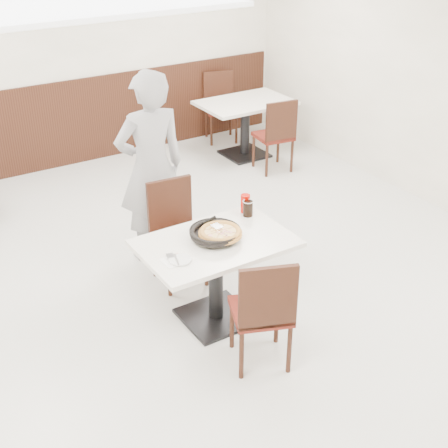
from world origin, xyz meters
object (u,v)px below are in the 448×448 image
chair_far (179,236)px  bg_chair_right_far (221,108)px  side_plate (180,260)px  bg_chair_right_near (273,134)px  main_table (216,281)px  cola_glass (248,209)px  chair_near (261,308)px  diner_person (151,168)px  red_cup (245,203)px  pizza_pan (215,235)px  pizza (220,233)px  bg_table_right (245,129)px

chair_far → bg_chair_right_far: size_ratio=1.00×
side_plate → bg_chair_right_near: bearing=42.7°
main_table → chair_far: 0.68m
chair_far → cola_glass: chair_far is taller
chair_near → diner_person: 1.89m
diner_person → bg_chair_right_near: size_ratio=1.94×
cola_glass → red_cup: size_ratio=0.81×
pizza_pan → pizza: bearing=-49.4°
chair_far → side_plate: bearing=67.7°
chair_far → cola_glass: size_ratio=7.31×
red_cup → diner_person: (-0.43, 0.92, 0.09)m
pizza_pan → chair_near: bearing=-90.2°
pizza_pan → side_plate: pizza_pan is taller
bg_table_right → bg_chair_right_far: 0.66m
pizza → bg_chair_right_far: 4.23m
diner_person → bg_table_right: bearing=-138.6°
side_plate → bg_chair_right_near: size_ratio=0.18×
main_table → diner_person: bearing=87.8°
pizza → pizza_pan: bearing=130.6°
chair_near → cola_glass: size_ratio=7.31×
chair_far → bg_chair_right_near: size_ratio=1.00×
pizza → chair_far: bearing=91.6°
pizza_pan → cola_glass: cola_glass is taller
cola_glass → red_cup: red_cup is taller
chair_far → main_table: bearing=92.9°
chair_far → bg_table_right: 3.16m
pizza → main_table: bearing=172.8°
cola_glass → bg_chair_right_far: (1.81, 3.35, -0.34)m
bg_table_right → diner_person: bearing=-142.2°
cola_glass → diner_person: bearing=112.7°
side_plate → cola_glass: (0.84, 0.34, 0.06)m
pizza_pan → red_cup: (0.47, 0.27, 0.04)m
red_cup → diner_person: diner_person is taller
pizza_pan → bg_chair_right_near: size_ratio=0.42×
chair_near → red_cup: 1.09m
main_table → cola_glass: (0.46, 0.23, 0.44)m
bg_table_right → red_cup: bearing=-123.9°
main_table → chair_near: 0.63m
bg_table_right → bg_chair_right_near: (0.03, -0.59, 0.10)m
chair_far → pizza_pan: bearing=94.0°
main_table → red_cup: (0.48, 0.30, 0.45)m
chair_far → bg_table_right: size_ratio=0.79×
chair_far → side_plate: size_ratio=5.61×
pizza → bg_chair_right_far: bg_chair_right_far is taller
pizza_pan → bg_table_right: size_ratio=0.33×
cola_glass → bg_chair_right_far: 3.82m
side_plate → pizza: bearing=14.4°
bg_table_right → cola_glass: bearing=-123.5°
red_cup → bg_chair_right_near: 2.73m
pizza_pan → bg_table_right: (2.23, 2.89, -0.42)m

